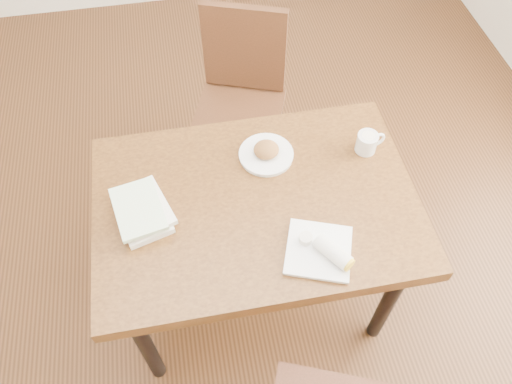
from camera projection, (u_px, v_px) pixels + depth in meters
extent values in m
cube|color=#472814|center=(256.00, 288.00, 2.44)|extent=(4.00, 5.00, 0.01)
cube|color=brown|center=(256.00, 205.00, 1.85)|extent=(1.19, 0.82, 0.06)
cylinder|color=black|center=(145.00, 344.00, 1.93)|extent=(0.06, 0.06, 0.69)
cylinder|color=black|center=(389.00, 300.00, 2.03)|extent=(0.06, 0.06, 0.69)
cylinder|color=black|center=(138.00, 212.00, 2.29)|extent=(0.06, 0.06, 0.69)
cylinder|color=black|center=(345.00, 180.00, 2.39)|extent=(0.06, 0.06, 0.69)
cylinder|color=#462514|center=(278.00, 128.00, 2.76)|extent=(0.04, 0.04, 0.45)
cylinder|color=#462514|center=(214.00, 120.00, 2.79)|extent=(0.04, 0.04, 0.45)
cylinder|color=#462514|center=(268.00, 179.00, 2.55)|extent=(0.04, 0.04, 0.45)
cylinder|color=#462514|center=(199.00, 170.00, 2.58)|extent=(0.04, 0.04, 0.45)
cube|color=#462514|center=(238.00, 116.00, 2.47)|extent=(0.54, 0.54, 0.04)
cube|color=#462514|center=(244.00, 48.00, 2.37)|extent=(0.39, 0.18, 0.45)
cylinder|color=white|center=(266.00, 155.00, 1.95)|extent=(0.21, 0.21, 0.01)
cylinder|color=white|center=(266.00, 154.00, 1.94)|extent=(0.21, 0.21, 0.01)
ellipsoid|color=#B27538|center=(266.00, 150.00, 1.92)|extent=(0.10, 0.10, 0.05)
cylinder|color=white|center=(367.00, 143.00, 1.94)|extent=(0.08, 0.08, 0.08)
torus|color=white|center=(377.00, 140.00, 1.95)|extent=(0.07, 0.02, 0.07)
cylinder|color=tan|center=(368.00, 136.00, 1.91)|extent=(0.07, 0.07, 0.01)
cylinder|color=#F2E5CC|center=(368.00, 136.00, 1.91)|extent=(0.05, 0.05, 0.00)
cube|color=white|center=(318.00, 251.00, 1.70)|extent=(0.27, 0.27, 0.01)
cube|color=white|center=(319.00, 250.00, 1.69)|extent=(0.28, 0.28, 0.01)
cylinder|color=white|center=(332.00, 252.00, 1.65)|extent=(0.12, 0.14, 0.06)
cylinder|color=yellow|center=(348.00, 264.00, 1.63)|extent=(0.05, 0.04, 0.05)
cylinder|color=silver|center=(306.00, 239.00, 1.70)|extent=(0.05, 0.05, 0.03)
cylinder|color=red|center=(306.00, 237.00, 1.69)|extent=(0.04, 0.04, 0.01)
cube|color=white|center=(142.00, 214.00, 1.78)|extent=(0.22, 0.27, 0.03)
cube|color=silver|center=(144.00, 208.00, 1.77)|extent=(0.22, 0.27, 0.02)
cube|color=#A2D68F|center=(138.00, 209.00, 1.74)|extent=(0.20, 0.26, 0.02)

